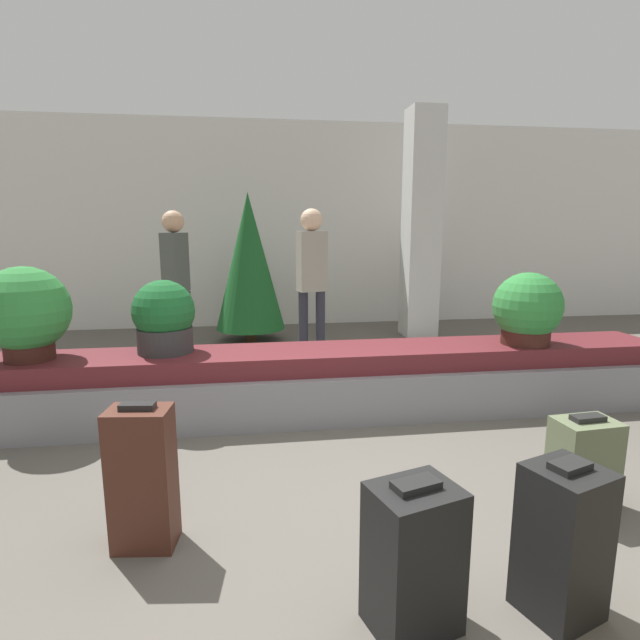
{
  "coord_description": "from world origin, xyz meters",
  "views": [
    {
      "loc": [
        -0.59,
        -2.45,
        1.6
      ],
      "look_at": [
        0.0,
        1.62,
        0.82
      ],
      "focal_mm": 28.0,
      "sensor_mm": 36.0,
      "label": 1
    }
  ],
  "objects": [
    {
      "name": "suitcase_4",
      "position": [
        0.66,
        -0.77,
        0.32
      ],
      "size": [
        0.36,
        0.36,
        0.67
      ],
      "rotation": [
        0.0,
        0.0,
        0.34
      ],
      "color": "black",
      "rests_on": "ground_plane"
    },
    {
      "name": "suitcase_0",
      "position": [
        1.27,
        -0.07,
        0.27
      ],
      "size": [
        0.35,
        0.26,
        0.56
      ],
      "rotation": [
        0.0,
        0.0,
        0.07
      ],
      "color": "#5B6647",
      "rests_on": "ground_plane"
    },
    {
      "name": "back_wall",
      "position": [
        0.0,
        5.63,
        1.6
      ],
      "size": [
        18.0,
        0.06,
        3.2
      ],
      "color": "silver",
      "rests_on": "ground_plane"
    },
    {
      "name": "potted_plant_1",
      "position": [
        -2.29,
        1.6,
        0.94
      ],
      "size": [
        0.66,
        0.66,
        0.73
      ],
      "color": "#381914",
      "rests_on": "carousel"
    },
    {
      "name": "potted_plant_2",
      "position": [
        -1.28,
        1.7,
        0.85
      ],
      "size": [
        0.5,
        0.5,
        0.6
      ],
      "color": "#2D2D2D",
      "rests_on": "carousel"
    },
    {
      "name": "traveler_0",
      "position": [
        -1.41,
        3.45,
        1.07
      ],
      "size": [
        0.31,
        0.37,
        1.77
      ],
      "rotation": [
        0.0,
        0.0,
        1.15
      ],
      "color": "#282833",
      "rests_on": "ground_plane"
    },
    {
      "name": "suitcase_1",
      "position": [
        -1.13,
        -0.06,
        0.37
      ],
      "size": [
        0.33,
        0.24,
        0.76
      ],
      "rotation": [
        0.0,
        0.0,
        -0.12
      ],
      "color": "#472319",
      "rests_on": "ground_plane"
    },
    {
      "name": "traveler_1",
      "position": [
        0.13,
        3.19,
        1.08
      ],
      "size": [
        0.36,
        0.26,
        1.79
      ],
      "rotation": [
        0.0,
        0.0,
        0.27
      ],
      "color": "#282833",
      "rests_on": "ground_plane"
    },
    {
      "name": "ground_plane",
      "position": [
        0.0,
        0.0,
        0.0
      ],
      "size": [
        18.0,
        18.0,
        0.0
      ],
      "primitive_type": "plane",
      "color": "#59544C"
    },
    {
      "name": "carousel",
      "position": [
        0.0,
        1.62,
        0.27
      ],
      "size": [
        6.31,
        0.77,
        0.57
      ],
      "color": "gray",
      "rests_on": "ground_plane"
    },
    {
      "name": "pillar",
      "position": [
        1.89,
        4.52,
        1.6
      ],
      "size": [
        0.46,
        0.46,
        3.2
      ],
      "color": "silver",
      "rests_on": "ground_plane"
    },
    {
      "name": "suitcase_3",
      "position": [
        0.03,
        -0.76,
        0.3
      ],
      "size": [
        0.4,
        0.36,
        0.63
      ],
      "rotation": [
        0.0,
        0.0,
        0.29
      ],
      "color": "black",
      "rests_on": "ground_plane"
    },
    {
      "name": "decorated_tree",
      "position": [
        -0.57,
        4.48,
        1.11
      ],
      "size": [
        0.95,
        0.95,
        2.04
      ],
      "color": "#4C331E",
      "rests_on": "ground_plane"
    },
    {
      "name": "potted_plant_0",
      "position": [
        1.82,
        1.54,
        0.88
      ],
      "size": [
        0.59,
        0.59,
        0.63
      ],
      "color": "#381914",
      "rests_on": "carousel"
    }
  ]
}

